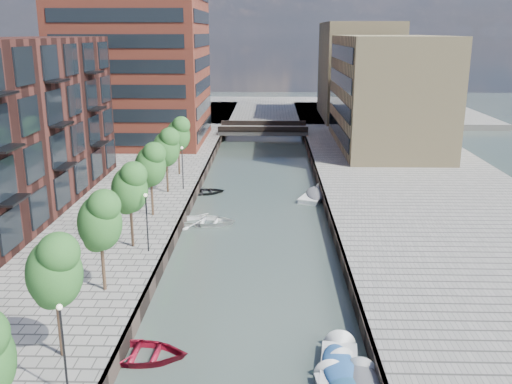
{
  "coord_description": "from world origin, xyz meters",
  "views": [
    {
      "loc": [
        1.1,
        -12.21,
        15.49
      ],
      "look_at": [
        0.0,
        30.27,
        3.5
      ],
      "focal_mm": 40.0,
      "sensor_mm": 36.0,
      "label": 1
    }
  ],
  "objects_px": {
    "sloop_2": "(140,358)",
    "car": "(343,135)",
    "tree_1": "(54,269)",
    "tree_4": "(150,164)",
    "tree_6": "(178,133)",
    "motorboat_0": "(339,366)",
    "sloop_3": "(206,224)",
    "motorboat_4": "(316,195)",
    "tree_5": "(166,147)",
    "bridge": "(263,130)",
    "tree_3": "(129,187)",
    "tree_2": "(100,219)",
    "sloop_4": "(205,193)"
  },
  "relations": [
    {
      "from": "tree_6",
      "to": "sloop_4",
      "type": "xyz_separation_m",
      "value": [
        3.1,
        -4.0,
        -5.31
      ]
    },
    {
      "from": "sloop_4",
      "to": "motorboat_4",
      "type": "distance_m",
      "value": 11.04
    },
    {
      "from": "tree_2",
      "to": "motorboat_0",
      "type": "xyz_separation_m",
      "value": [
        12.93,
        -6.35,
        -5.11
      ]
    },
    {
      "from": "tree_3",
      "to": "motorboat_0",
      "type": "bearing_deg",
      "value": -45.94
    },
    {
      "from": "tree_3",
      "to": "motorboat_4",
      "type": "relative_size",
      "value": 1.05
    },
    {
      "from": "tree_6",
      "to": "sloop_3",
      "type": "height_order",
      "value": "tree_6"
    },
    {
      "from": "tree_2",
      "to": "car",
      "type": "bearing_deg",
      "value": 67.92
    },
    {
      "from": "sloop_2",
      "to": "car",
      "type": "relative_size",
      "value": 1.39
    },
    {
      "from": "sloop_3",
      "to": "motorboat_0",
      "type": "xyz_separation_m",
      "value": [
        8.66,
        -21.04,
        0.2
      ]
    },
    {
      "from": "tree_5",
      "to": "motorboat_0",
      "type": "distance_m",
      "value": 30.68
    },
    {
      "from": "tree_1",
      "to": "tree_5",
      "type": "distance_m",
      "value": 28.0
    },
    {
      "from": "car",
      "to": "tree_1",
      "type": "bearing_deg",
      "value": -125.01
    },
    {
      "from": "bridge",
      "to": "motorboat_0",
      "type": "distance_m",
      "value": 60.53
    },
    {
      "from": "motorboat_4",
      "to": "tree_2",
      "type": "bearing_deg",
      "value": -121.47
    },
    {
      "from": "tree_6",
      "to": "car",
      "type": "distance_m",
      "value": 28.79
    },
    {
      "from": "tree_2",
      "to": "sloop_3",
      "type": "distance_m",
      "value": 16.19
    },
    {
      "from": "tree_6",
      "to": "sloop_2",
      "type": "xyz_separation_m",
      "value": [
        3.25,
        -33.63,
        -5.31
      ]
    },
    {
      "from": "tree_1",
      "to": "tree_4",
      "type": "relative_size",
      "value": 1.0
    },
    {
      "from": "tree_2",
      "to": "sloop_2",
      "type": "height_order",
      "value": "tree_2"
    },
    {
      "from": "sloop_2",
      "to": "motorboat_4",
      "type": "distance_m",
      "value": 30.64
    },
    {
      "from": "tree_4",
      "to": "sloop_3",
      "type": "bearing_deg",
      "value": 9.12
    },
    {
      "from": "tree_6",
      "to": "car",
      "type": "bearing_deg",
      "value": 46.28
    },
    {
      "from": "tree_1",
      "to": "tree_6",
      "type": "height_order",
      "value": "same"
    },
    {
      "from": "tree_2",
      "to": "tree_4",
      "type": "distance_m",
      "value": 14.0
    },
    {
      "from": "motorboat_4",
      "to": "sloop_3",
      "type": "bearing_deg",
      "value": -139.66
    },
    {
      "from": "bridge",
      "to": "motorboat_0",
      "type": "height_order",
      "value": "bridge"
    },
    {
      "from": "tree_4",
      "to": "tree_3",
      "type": "bearing_deg",
      "value": -90.0
    },
    {
      "from": "tree_4",
      "to": "sloop_2",
      "type": "distance_m",
      "value": 20.59
    },
    {
      "from": "sloop_4",
      "to": "bridge",
      "type": "bearing_deg",
      "value": -23.9
    },
    {
      "from": "tree_5",
      "to": "motorboat_0",
      "type": "xyz_separation_m",
      "value": [
        12.93,
        -27.35,
        -5.11
      ]
    },
    {
      "from": "tree_4",
      "to": "motorboat_4",
      "type": "bearing_deg",
      "value": 32.64
    },
    {
      "from": "tree_1",
      "to": "sloop_3",
      "type": "distance_m",
      "value": 22.73
    },
    {
      "from": "tree_1",
      "to": "sloop_4",
      "type": "distance_m",
      "value": 31.6
    },
    {
      "from": "sloop_2",
      "to": "motorboat_0",
      "type": "distance_m",
      "value": 9.71
    },
    {
      "from": "car",
      "to": "tree_6",
      "type": "bearing_deg",
      "value": -149.21
    },
    {
      "from": "sloop_2",
      "to": "tree_5",
      "type": "bearing_deg",
      "value": 9.35
    },
    {
      "from": "motorboat_0",
      "to": "tree_2",
      "type": "bearing_deg",
      "value": 153.82
    },
    {
      "from": "bridge",
      "to": "tree_3",
      "type": "height_order",
      "value": "tree_3"
    },
    {
      "from": "sloop_3",
      "to": "sloop_4",
      "type": "height_order",
      "value": "sloop_3"
    },
    {
      "from": "tree_1",
      "to": "sloop_4",
      "type": "height_order",
      "value": "tree_1"
    },
    {
      "from": "sloop_3",
      "to": "motorboat_0",
      "type": "height_order",
      "value": "motorboat_0"
    },
    {
      "from": "tree_6",
      "to": "motorboat_0",
      "type": "xyz_separation_m",
      "value": [
        12.93,
        -34.35,
        -5.11
      ]
    },
    {
      "from": "tree_2",
      "to": "tree_4",
      "type": "height_order",
      "value": "same"
    },
    {
      "from": "tree_6",
      "to": "motorboat_4",
      "type": "distance_m",
      "value": 15.79
    },
    {
      "from": "bridge",
      "to": "sloop_4",
      "type": "distance_m",
      "value": 30.52
    },
    {
      "from": "sloop_2",
      "to": "motorboat_0",
      "type": "relative_size",
      "value": 0.94
    },
    {
      "from": "sloop_3",
      "to": "car",
      "type": "relative_size",
      "value": 1.44
    },
    {
      "from": "tree_5",
      "to": "tree_4",
      "type": "bearing_deg",
      "value": -90.0
    },
    {
      "from": "motorboat_0",
      "to": "motorboat_4",
      "type": "bearing_deg",
      "value": 87.73
    },
    {
      "from": "car",
      "to": "tree_2",
      "type": "bearing_deg",
      "value": -127.57
    }
  ]
}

